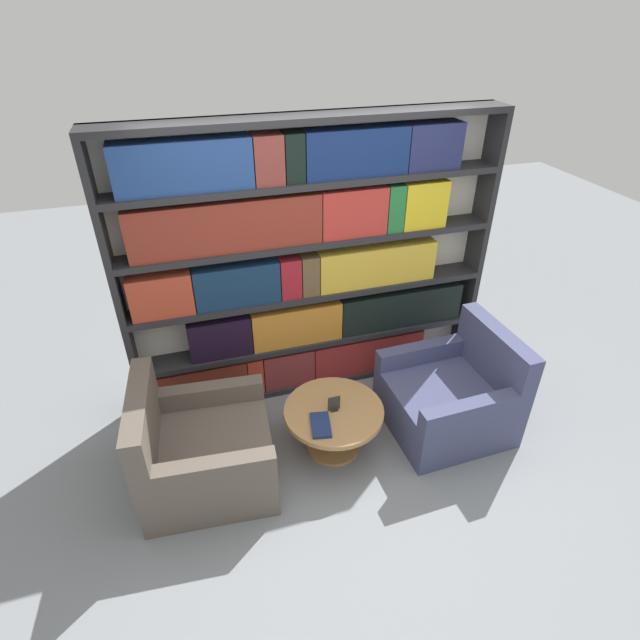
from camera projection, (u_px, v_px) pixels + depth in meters
ground_plane at (358, 475)px, 3.83m from camera, size 14.00×14.00×0.00m
bookshelf at (306, 268)px, 4.16m from camera, size 3.13×0.30×2.40m
armchair_left at (201, 452)px, 3.65m from camera, size 1.00×0.96×0.88m
armchair_right at (451, 397)px, 4.15m from camera, size 0.95×0.91×0.88m
coffee_table at (334, 420)px, 3.91m from camera, size 0.78×0.78×0.41m
table_sign at (334, 404)px, 3.82m from camera, size 0.10×0.06×0.12m
stray_book at (321, 425)px, 3.69m from camera, size 0.19×0.28×0.03m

